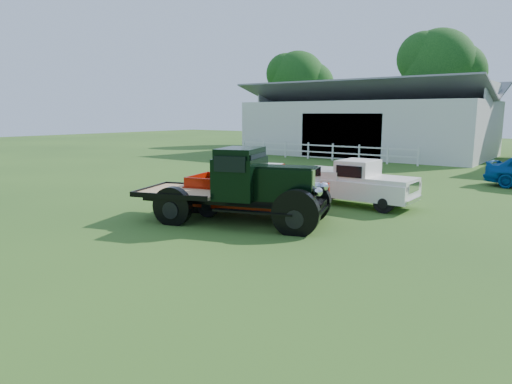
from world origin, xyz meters
The scene contains 8 objects.
ground centered at (0.00, 0.00, 0.00)m, with size 120.00×120.00×0.00m, color #2E501D.
shed_left centered at (-7.00, 26.00, 2.80)m, with size 18.80×10.20×5.60m, color beige, non-canonical shape.
fence_rail centered at (-8.00, 20.00, 0.60)m, with size 14.20×0.16×1.20m, color white, non-canonical shape.
tree_a centered at (-18.00, 33.00, 5.25)m, with size 6.30×6.30×10.50m, color #0A330D, non-canonical shape.
tree_b centered at (-4.00, 34.00, 5.75)m, with size 6.90×6.90×11.50m, color #0A330D, non-canonical shape.
vintage_flatbed centered at (-0.65, 1.39, 1.14)m, with size 5.75×2.28×2.28m, color black, non-canonical shape.
red_pickup centered at (-0.74, 2.45, 0.84)m, with size 4.63×1.78×1.69m, color #901505, non-canonical shape.
white_pickup centered at (1.08, 6.04, 0.81)m, with size 4.40×1.71×1.62m, color white, non-canonical shape.
Camera 1 is at (7.94, -9.20, 3.28)m, focal length 32.00 mm.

